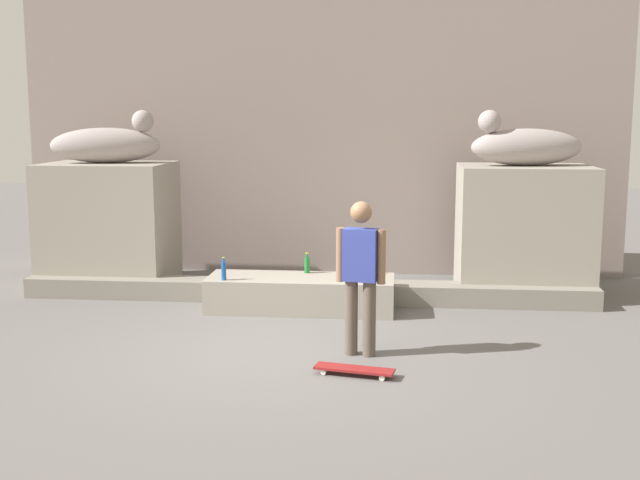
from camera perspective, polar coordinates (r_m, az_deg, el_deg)
The scene contains 14 objects.
ground_plane at distance 8.84m, azimuth -2.86°, elevation -7.90°, with size 40.00×40.00×0.00m, color #605E5B.
facade_wall at distance 13.07m, azimuth 0.11°, elevation 9.08°, with size 9.64×0.60×5.16m, color gray.
pedestal_left at distance 12.32m, azimuth -14.92°, elevation 1.06°, with size 1.84×1.38×1.85m, color gray.
pedestal_right at distance 11.67m, azimuth 14.41°, elevation 0.65°, with size 1.84×1.38×1.85m, color gray.
statue_reclining_left at distance 12.21m, azimuth -14.98°, elevation 6.70°, with size 1.68×0.88×0.78m.
statue_reclining_right at distance 11.55m, azimuth 14.48°, elevation 6.59°, with size 1.68×0.87×0.78m.
ledge_block at distance 10.52m, azimuth -1.40°, elevation -3.87°, with size 2.46×0.84×0.45m, color gray.
skater at distance 8.45m, azimuth 2.93°, elevation -2.26°, with size 0.53×0.27×1.67m.
skateboard at distance 8.00m, azimuth 2.47°, elevation -9.27°, with size 0.82×0.36×0.08m.
bottle_brown at distance 10.65m, azimuth 2.94°, elevation -1.80°, with size 0.06×0.06×0.30m.
bottle_clear at distance 10.21m, azimuth 2.76°, elevation -2.40°, with size 0.08×0.08×0.26m.
bottle_green at distance 10.72m, azimuth -0.94°, elevation -1.79°, with size 0.07×0.07×0.28m.
bottle_blue at distance 10.33m, azimuth -6.93°, elevation -2.19°, with size 0.06×0.06×0.30m.
stair_step at distance 11.05m, azimuth -1.06°, elevation -3.69°, with size 7.94×0.50×0.28m, color gray.
Camera 1 is at (1.27, -8.36, 2.59)m, focal length 44.54 mm.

